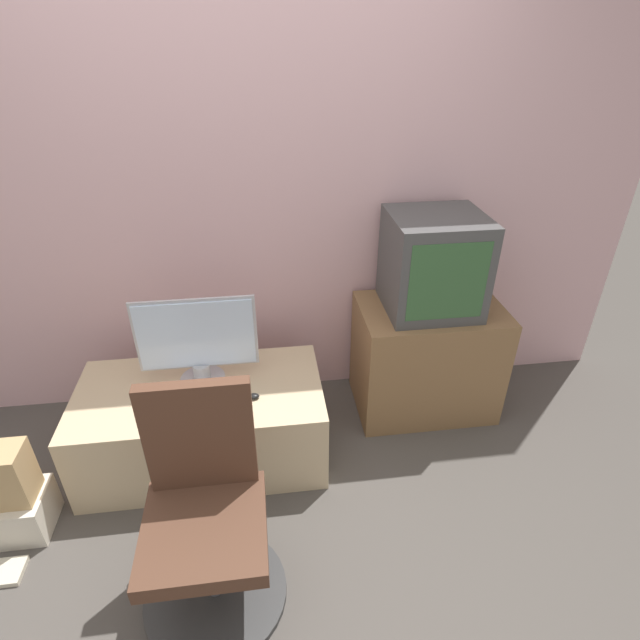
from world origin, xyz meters
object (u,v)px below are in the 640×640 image
object	(u,v)px
main_monitor	(197,342)
crt_tv	(433,264)
mouse	(254,396)
office_chair	(207,524)
cardboard_box_lower	(21,512)
keyboard	(200,405)

from	to	relation	value
main_monitor	crt_tv	world-z (taller)	crt_tv
mouse	office_chair	xyz separation A→B (m)	(-0.19, -0.62, -0.08)
mouse	cardboard_box_lower	world-z (taller)	mouse
mouse	cardboard_box_lower	size ratio (longest dim) A/B	0.21
main_monitor	keyboard	world-z (taller)	main_monitor
keyboard	cardboard_box_lower	xyz separation A→B (m)	(-0.82, -0.22, -0.35)
keyboard	crt_tv	xyz separation A→B (m)	(1.22, 0.40, 0.47)
crt_tv	cardboard_box_lower	distance (m)	2.28
main_monitor	cardboard_box_lower	world-z (taller)	main_monitor
crt_tv	office_chair	distance (m)	1.63
crt_tv	main_monitor	bearing A→B (deg)	-170.27
main_monitor	keyboard	distance (m)	0.30
office_chair	crt_tv	bearing A→B (deg)	41.04
crt_tv	office_chair	size ratio (longest dim) A/B	0.56
cardboard_box_lower	office_chair	bearing A→B (deg)	-23.46
crt_tv	office_chair	world-z (taller)	crt_tv
main_monitor	office_chair	bearing A→B (deg)	-85.76
mouse	office_chair	world-z (taller)	office_chair
main_monitor	keyboard	xyz separation A→B (m)	(-0.00, -0.20, -0.23)
mouse	crt_tv	bearing A→B (deg)	21.66
keyboard	office_chair	xyz separation A→B (m)	(0.06, -0.60, -0.08)
mouse	crt_tv	size ratio (longest dim) A/B	0.10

